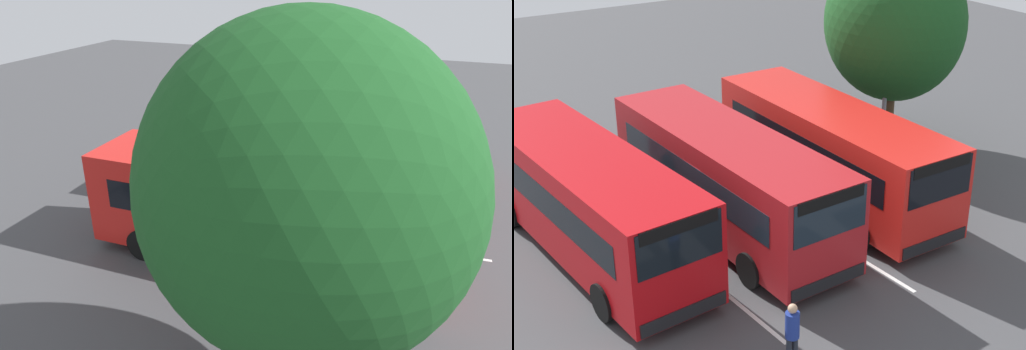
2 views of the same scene
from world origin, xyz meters
TOP-DOWN VIEW (x-y plane):
  - ground_plane at (0.00, 0.00)m, footprint 63.34×63.34m
  - bus_far_left at (-0.17, -3.85)m, footprint 9.70×3.45m
  - bus_center_left at (0.54, 0.04)m, footprint 9.61×3.03m
  - bus_center_right at (0.52, 3.85)m, footprint 9.53×2.76m
  - pedestrian at (6.86, -1.93)m, footprint 0.32×0.32m
  - street_lamp at (-1.22, 7.29)m, footprint 0.56×2.39m
  - depot_tree at (-2.07, 8.46)m, footprint 5.39×4.85m
  - lane_stripe_outer_left at (0.00, -2.00)m, footprint 12.28×0.95m
  - lane_stripe_inner_left at (0.00, 2.00)m, footprint 12.28×0.95m

SIDE VIEW (x-z plane):
  - ground_plane at x=0.00m, z-range 0.00..0.00m
  - lane_stripe_outer_left at x=0.00m, z-range 0.00..0.01m
  - lane_stripe_inner_left at x=0.00m, z-range 0.00..0.01m
  - pedestrian at x=6.86m, z-range 0.14..1.79m
  - bus_far_left at x=-0.17m, z-range 0.16..3.22m
  - bus_center_left at x=0.54m, z-range 0.16..3.22m
  - bus_center_right at x=0.52m, z-range 0.16..3.22m
  - street_lamp at x=-1.22m, z-range 0.57..7.86m
  - depot_tree at x=-2.07m, z-range 0.92..8.45m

